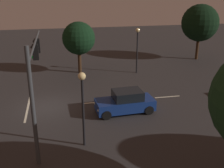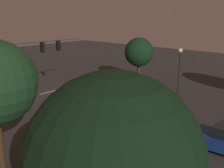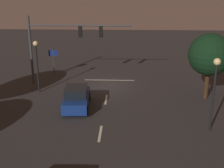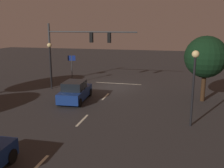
# 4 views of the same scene
# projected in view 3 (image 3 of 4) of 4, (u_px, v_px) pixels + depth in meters

# --- Properties ---
(ground_plane) EXTENTS (80.00, 80.00, 0.00)m
(ground_plane) POSITION_uv_depth(u_px,v_px,m) (109.00, 85.00, 27.90)
(ground_plane) COLOR #2D2B2B
(traffic_signal_assembly) EXTENTS (9.59, 0.47, 6.40)m
(traffic_signal_assembly) POSITION_uv_depth(u_px,v_px,m) (64.00, 38.00, 26.95)
(traffic_signal_assembly) COLOR #383A3D
(traffic_signal_assembly) RESTS_ON ground_plane
(lane_dash_far) EXTENTS (0.16, 2.20, 0.01)m
(lane_dash_far) POSITION_uv_depth(u_px,v_px,m) (106.00, 99.00, 24.10)
(lane_dash_far) COLOR beige
(lane_dash_far) RESTS_ON ground_plane
(lane_dash_mid) EXTENTS (0.16, 2.20, 0.01)m
(lane_dash_mid) POSITION_uv_depth(u_px,v_px,m) (100.00, 133.00, 18.40)
(lane_dash_mid) COLOR beige
(lane_dash_mid) RESTS_ON ground_plane
(stop_bar) EXTENTS (5.00, 0.16, 0.01)m
(stop_bar) POSITION_uv_depth(u_px,v_px,m) (109.00, 80.00, 29.26)
(stop_bar) COLOR beige
(stop_bar) RESTS_ON ground_plane
(car_approaching) EXTENTS (2.14, 4.46, 1.70)m
(car_approaching) POSITION_uv_depth(u_px,v_px,m) (77.00, 98.00, 22.22)
(car_approaching) COLOR navy
(car_approaching) RESTS_ON ground_plane
(street_lamp_left_kerb) EXTENTS (0.44, 0.44, 4.77)m
(street_lamp_left_kerb) POSITION_uv_depth(u_px,v_px,m) (215.00, 81.00, 17.76)
(street_lamp_left_kerb) COLOR black
(street_lamp_left_kerb) RESTS_ON ground_plane
(street_lamp_right_kerb) EXTENTS (0.44, 0.44, 4.54)m
(street_lamp_right_kerb) POSITION_uv_depth(u_px,v_px,m) (37.00, 56.00, 24.92)
(street_lamp_right_kerb) COLOR black
(street_lamp_right_kerb) RESTS_ON ground_plane
(route_sign) EXTENTS (0.89, 0.25, 2.81)m
(route_sign) POSITION_uv_depth(u_px,v_px,m) (53.00, 57.00, 30.02)
(route_sign) COLOR #383A3D
(route_sign) RESTS_ON ground_plane
(tree_left_far) EXTENTS (3.41, 3.41, 5.42)m
(tree_left_far) POSITION_uv_depth(u_px,v_px,m) (210.00, 55.00, 23.27)
(tree_left_far) COLOR #382314
(tree_left_far) RESTS_ON ground_plane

